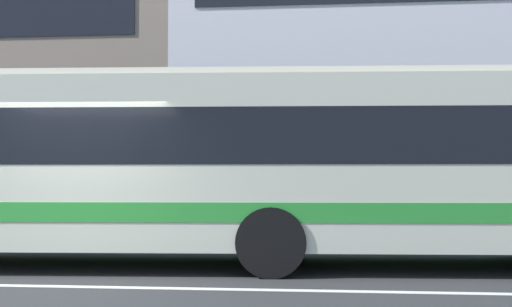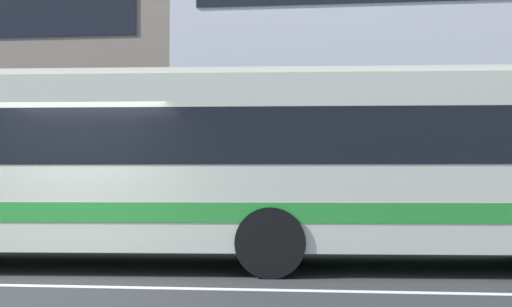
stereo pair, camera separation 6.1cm
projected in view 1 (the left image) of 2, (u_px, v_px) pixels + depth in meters
ground_plane at (57, 287)px, 8.09m from camera, size 160.00×160.00×0.00m
lane_centre_line at (57, 286)px, 8.09m from camera, size 60.00×0.16×0.01m
hedge_row_far at (300, 220)px, 13.23m from camera, size 13.73×1.10×1.04m
apartment_block_right at (465, 40)px, 22.45m from camera, size 18.91×12.04×12.77m
transit_bus at (223, 162)px, 10.05m from camera, size 12.59×3.22×3.02m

